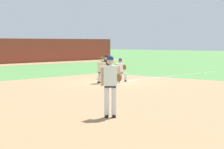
# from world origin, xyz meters

# --- Properties ---
(ground_plane) EXTENTS (160.00, 160.00, 0.00)m
(ground_plane) POSITION_xyz_m (0.00, 0.00, 0.00)
(ground_plane) COLOR #518942
(infield_dirt_patch) EXTENTS (18.00, 18.00, 0.01)m
(infield_dirt_patch) POSITION_xyz_m (-4.30, -3.70, 0.00)
(infield_dirt_patch) COLOR #A87F56
(infield_dirt_patch) RESTS_ON ground
(foul_line_stripe) EXTENTS (11.59, 0.10, 0.00)m
(foul_line_stripe) POSITION_xyz_m (5.79, 0.00, 0.01)
(foul_line_stripe) COLOR white
(foul_line_stripe) RESTS_ON ground
(first_base_bag) EXTENTS (0.38, 0.38, 0.09)m
(first_base_bag) POSITION_xyz_m (0.00, 0.00, 0.04)
(first_base_bag) COLOR white
(first_base_bag) RESTS_ON ground
(baseball) EXTENTS (0.07, 0.07, 0.07)m
(baseball) POSITION_xyz_m (-1.50, -1.60, 0.04)
(baseball) COLOR white
(baseball) RESTS_ON ground
(pitcher) EXTENTS (0.85, 0.56, 1.86)m
(pitcher) POSITION_xyz_m (-8.55, -7.39, 1.06)
(pitcher) COLOR black
(pitcher) RESTS_ON ground
(first_baseman) EXTENTS (0.77, 1.07, 1.34)m
(first_baseman) POSITION_xyz_m (0.55, -0.01, 0.73)
(first_baseman) COLOR black
(first_baseman) RESTS_ON ground
(baserunner) EXTENTS (0.48, 0.62, 1.46)m
(baserunner) POSITION_xyz_m (-0.91, 0.10, 0.79)
(baserunner) COLOR black
(baserunner) RESTS_ON ground
(umpire) EXTENTS (0.67, 0.68, 1.46)m
(umpire) POSITION_xyz_m (1.59, 2.03, 0.79)
(umpire) COLOR black
(umpire) RESTS_ON ground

